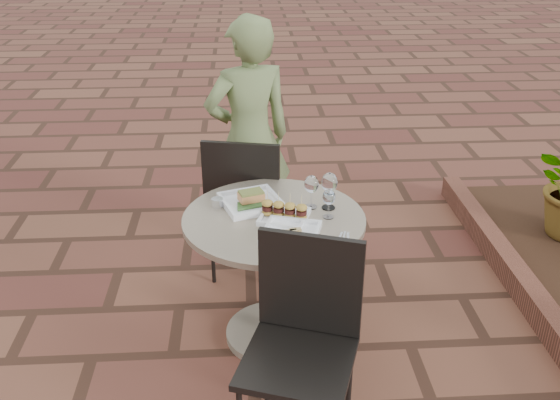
{
  "coord_description": "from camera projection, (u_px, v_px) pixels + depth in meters",
  "views": [
    {
      "loc": [
        -0.02,
        -2.57,
        2.16
      ],
      "look_at": [
        0.15,
        0.12,
        0.82
      ],
      "focal_mm": 40.0,
      "sensor_mm": 36.0,
      "label": 1
    }
  ],
  "objects": [
    {
      "name": "planter_curb",
      "position": [
        530.0,
        295.0,
        3.58
      ],
      "size": [
        0.12,
        3.0,
        0.15
      ],
      "primitive_type": "cube",
      "color": "brown",
      "rests_on": "ground"
    },
    {
      "name": "ground",
      "position": [
        253.0,
        351.0,
        3.26
      ],
      "size": [
        60.0,
        60.0,
        0.0
      ],
      "primitive_type": "plane",
      "color": "brown",
      "rests_on": "ground"
    },
    {
      "name": "wine_glass_far",
      "position": [
        329.0,
        183.0,
        3.08
      ],
      "size": [
        0.08,
        0.08,
        0.19
      ],
      "color": "white",
      "rests_on": "cafe_table"
    },
    {
      "name": "plate_sliders",
      "position": [
        284.0,
        213.0,
        3.02
      ],
      "size": [
        0.28,
        0.28,
        0.14
      ],
      "rotation": [
        0.0,
        0.0,
        -0.34
      ],
      "color": "white",
      "rests_on": "cafe_table"
    },
    {
      "name": "wine_glass_mid",
      "position": [
        311.0,
        185.0,
        3.09
      ],
      "size": [
        0.07,
        0.07,
        0.17
      ],
      "color": "white",
      "rests_on": "cafe_table"
    },
    {
      "name": "chair_near",
      "position": [
        304.0,
        328.0,
        2.56
      ],
      "size": [
        0.56,
        0.56,
        0.93
      ],
      "rotation": [
        0.0,
        0.0,
        -0.33
      ],
      "color": "black",
      "rests_on": "ground"
    },
    {
      "name": "cafe_table",
      "position": [
        274.0,
        259.0,
        3.16
      ],
      "size": [
        0.9,
        0.9,
        0.73
      ],
      "color": "gray",
      "rests_on": "ground"
    },
    {
      "name": "cutlery_set",
      "position": [
        343.0,
        241.0,
        2.84
      ],
      "size": [
        0.12,
        0.2,
        0.0
      ],
      "primitive_type": null,
      "rotation": [
        0.0,
        0.0,
        -0.23
      ],
      "color": "silver",
      "rests_on": "cafe_table"
    },
    {
      "name": "diner",
      "position": [
        249.0,
        139.0,
        3.9
      ],
      "size": [
        0.65,
        0.53,
        1.54
      ],
      "primitive_type": "imported",
      "rotation": [
        0.0,
        0.0,
        3.47
      ],
      "color": "#5B6B3B",
      "rests_on": "ground"
    },
    {
      "name": "steel_ramekin",
      "position": [
        217.0,
        203.0,
        3.14
      ],
      "size": [
        0.06,
        0.06,
        0.04
      ],
      "primitive_type": "cylinder",
      "rotation": [
        0.0,
        0.0,
        0.01
      ],
      "color": "silver",
      "rests_on": "cafe_table"
    },
    {
      "name": "chair_far",
      "position": [
        245.0,
        197.0,
        3.66
      ],
      "size": [
        0.52,
        0.52,
        0.93
      ],
      "rotation": [
        0.0,
        0.0,
        2.93
      ],
      "color": "black",
      "rests_on": "ground"
    },
    {
      "name": "plate_tuna",
      "position": [
        291.0,
        233.0,
        2.88
      ],
      "size": [
        0.31,
        0.31,
        0.03
      ],
      "rotation": [
        0.0,
        0.0,
        -0.28
      ],
      "color": "white",
      "rests_on": "cafe_table"
    },
    {
      "name": "wine_glass_right",
      "position": [
        329.0,
        198.0,
        3.0
      ],
      "size": [
        0.06,
        0.06,
        0.15
      ],
      "color": "white",
      "rests_on": "cafe_table"
    },
    {
      "name": "plate_salmon",
      "position": [
        251.0,
        201.0,
        3.16
      ],
      "size": [
        0.36,
        0.36,
        0.08
      ],
      "rotation": [
        0.0,
        0.0,
        0.32
      ],
      "color": "white",
      "rests_on": "cafe_table"
    }
  ]
}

